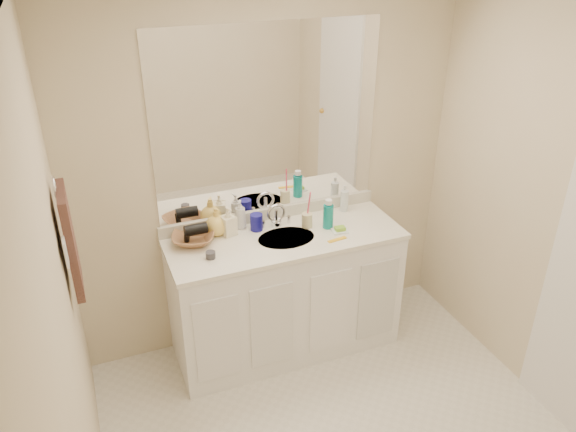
# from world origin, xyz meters

# --- Properties ---
(ceiling) EXTENTS (2.60, 2.60, 0.02)m
(ceiling) POSITION_xyz_m (0.00, 0.00, 2.40)
(ceiling) COLOR white
(ceiling) RESTS_ON wall_back
(wall_back) EXTENTS (2.60, 0.02, 2.40)m
(wall_back) POSITION_xyz_m (0.00, 1.30, 1.20)
(wall_back) COLOR beige
(wall_back) RESTS_ON floor
(wall_left) EXTENTS (0.02, 2.60, 2.40)m
(wall_left) POSITION_xyz_m (-1.30, 0.00, 1.20)
(wall_left) COLOR beige
(wall_left) RESTS_ON floor
(vanity_cabinet) EXTENTS (1.50, 0.55, 0.85)m
(vanity_cabinet) POSITION_xyz_m (0.00, 1.02, 0.42)
(vanity_cabinet) COLOR white
(vanity_cabinet) RESTS_ON floor
(countertop) EXTENTS (1.52, 0.57, 0.03)m
(countertop) POSITION_xyz_m (0.00, 1.02, 0.86)
(countertop) COLOR white
(countertop) RESTS_ON vanity_cabinet
(backsplash) EXTENTS (1.52, 0.03, 0.08)m
(backsplash) POSITION_xyz_m (0.00, 1.29, 0.92)
(backsplash) COLOR silver
(backsplash) RESTS_ON countertop
(sink_basin) EXTENTS (0.37, 0.37, 0.02)m
(sink_basin) POSITION_xyz_m (0.00, 1.00, 0.87)
(sink_basin) COLOR beige
(sink_basin) RESTS_ON countertop
(faucet) EXTENTS (0.02, 0.02, 0.11)m
(faucet) POSITION_xyz_m (0.00, 1.18, 0.94)
(faucet) COLOR silver
(faucet) RESTS_ON countertop
(mirror) EXTENTS (1.48, 0.01, 1.20)m
(mirror) POSITION_xyz_m (0.00, 1.29, 1.56)
(mirror) COLOR white
(mirror) RESTS_ON wall_back
(blue_mug) EXTENTS (0.09, 0.09, 0.11)m
(blue_mug) POSITION_xyz_m (-0.14, 1.17, 0.94)
(blue_mug) COLOR navy
(blue_mug) RESTS_ON countertop
(tan_cup) EXTENTS (0.08, 0.08, 0.09)m
(tan_cup) POSITION_xyz_m (0.18, 1.09, 0.93)
(tan_cup) COLOR beige
(tan_cup) RESTS_ON countertop
(toothbrush) EXTENTS (0.02, 0.04, 0.21)m
(toothbrush) POSITION_xyz_m (0.19, 1.09, 1.03)
(toothbrush) COLOR #F94167
(toothbrush) RESTS_ON tan_cup
(mouthwash_bottle) EXTENTS (0.07, 0.07, 0.16)m
(mouthwash_bottle) POSITION_xyz_m (0.30, 1.03, 0.96)
(mouthwash_bottle) COLOR #0B8482
(mouthwash_bottle) RESTS_ON countertop
(clear_pump_bottle) EXTENTS (0.06, 0.06, 0.15)m
(clear_pump_bottle) POSITION_xyz_m (0.51, 1.21, 0.95)
(clear_pump_bottle) COLOR white
(clear_pump_bottle) RESTS_ON countertop
(soap_dish) EXTENTS (0.11, 0.09, 0.01)m
(soap_dish) POSITION_xyz_m (0.35, 0.95, 0.89)
(soap_dish) COLOR white
(soap_dish) RESTS_ON countertop
(green_soap) EXTENTS (0.07, 0.05, 0.02)m
(green_soap) POSITION_xyz_m (0.35, 0.95, 0.90)
(green_soap) COLOR #8BCD32
(green_soap) RESTS_ON soap_dish
(orange_comb) EXTENTS (0.13, 0.04, 0.01)m
(orange_comb) POSITION_xyz_m (0.29, 0.86, 0.88)
(orange_comb) COLOR yellow
(orange_comb) RESTS_ON countertop
(dark_jar) EXTENTS (0.06, 0.06, 0.04)m
(dark_jar) POSITION_xyz_m (-0.51, 0.95, 0.90)
(dark_jar) COLOR #37363D
(dark_jar) RESTS_ON countertop
(soap_bottle_white) EXTENTS (0.10, 0.10, 0.20)m
(soap_bottle_white) POSITION_xyz_m (-0.23, 1.24, 0.98)
(soap_bottle_white) COLOR silver
(soap_bottle_white) RESTS_ON countertop
(soap_bottle_cream) EXTENTS (0.11, 0.11, 0.19)m
(soap_bottle_cream) POSITION_xyz_m (-0.33, 1.18, 0.98)
(soap_bottle_cream) COLOR #FFF6CF
(soap_bottle_cream) RESTS_ON countertop
(soap_bottle_yellow) EXTENTS (0.19, 0.19, 0.18)m
(soap_bottle_yellow) POSITION_xyz_m (-0.39, 1.22, 0.97)
(soap_bottle_yellow) COLOR #FAD361
(soap_bottle_yellow) RESTS_ON countertop
(wicker_basket) EXTENTS (0.33, 0.33, 0.06)m
(wicker_basket) POSITION_xyz_m (-0.56, 1.16, 0.91)
(wicker_basket) COLOR brown
(wicker_basket) RESTS_ON countertop
(hair_dryer) EXTENTS (0.14, 0.08, 0.07)m
(hair_dryer) POSITION_xyz_m (-0.54, 1.16, 0.97)
(hair_dryer) COLOR black
(hair_dryer) RESTS_ON wicker_basket
(towel_ring) EXTENTS (0.01, 0.11, 0.11)m
(towel_ring) POSITION_xyz_m (-1.27, 0.77, 1.55)
(towel_ring) COLOR silver
(towel_ring) RESTS_ON wall_left
(hand_towel) EXTENTS (0.04, 0.32, 0.55)m
(hand_towel) POSITION_xyz_m (-1.25, 0.77, 1.25)
(hand_towel) COLOR #321F1A
(hand_towel) RESTS_ON towel_ring
(switch_plate) EXTENTS (0.01, 0.08, 0.13)m
(switch_plate) POSITION_xyz_m (-1.27, 0.57, 1.30)
(switch_plate) COLOR white
(switch_plate) RESTS_ON wall_left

